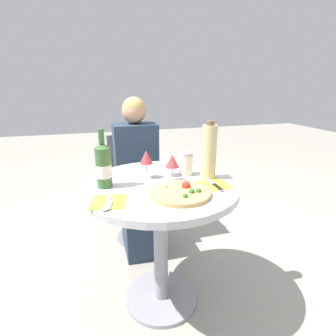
# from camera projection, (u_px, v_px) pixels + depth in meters

# --- Properties ---
(ground_plane) EXTENTS (12.00, 12.00, 0.00)m
(ground_plane) POSITION_uv_depth(u_px,v_px,m) (161.00, 298.00, 1.62)
(ground_plane) COLOR gray
(ground_plane) RESTS_ON ground
(dining_table) EXTENTS (0.82, 0.82, 0.76)m
(dining_table) POSITION_uv_depth(u_px,v_px,m) (161.00, 212.00, 1.44)
(dining_table) COLOR gray
(dining_table) RESTS_ON ground_plane
(chair_behind_diner) EXTENTS (0.41, 0.41, 0.86)m
(chair_behind_diner) POSITION_uv_depth(u_px,v_px,m) (136.00, 188.00, 2.20)
(chair_behind_diner) COLOR slate
(chair_behind_diner) RESTS_ON ground_plane
(seated_diner) EXTENTS (0.33, 0.48, 1.17)m
(seated_diner) POSITION_uv_depth(u_px,v_px,m) (138.00, 183.00, 2.03)
(seated_diner) COLOR #28384C
(seated_diner) RESTS_ON ground_plane
(pizza_large) EXTENTS (0.29, 0.29, 0.05)m
(pizza_large) POSITION_uv_depth(u_px,v_px,m) (180.00, 192.00, 1.24)
(pizza_large) COLOR tan
(pizza_large) RESTS_ON dining_table
(wine_bottle) EXTENTS (0.08, 0.08, 0.30)m
(wine_bottle) POSITION_uv_depth(u_px,v_px,m) (103.00, 165.00, 1.30)
(wine_bottle) COLOR #38602D
(wine_bottle) RESTS_ON dining_table
(tall_carafe) EXTENTS (0.08, 0.08, 0.32)m
(tall_carafe) POSITION_uv_depth(u_px,v_px,m) (208.00, 152.00, 1.41)
(tall_carafe) COLOR tan
(tall_carafe) RESTS_ON dining_table
(sugar_shaker) EXTENTS (0.08, 0.08, 0.13)m
(sugar_shaker) POSITION_uv_depth(u_px,v_px,m) (186.00, 164.00, 1.49)
(sugar_shaker) COLOR silver
(sugar_shaker) RESTS_ON dining_table
(wine_glass_back_left) EXTENTS (0.07, 0.07, 0.16)m
(wine_glass_back_left) POSITION_uv_depth(u_px,v_px,m) (146.00, 158.00, 1.42)
(wine_glass_back_left) COLOR silver
(wine_glass_back_left) RESTS_ON dining_table
(wine_glass_front_right) EXTENTS (0.07, 0.07, 0.14)m
(wine_glass_front_right) POSITION_uv_depth(u_px,v_px,m) (172.00, 162.00, 1.38)
(wine_glass_front_right) COLOR silver
(wine_glass_front_right) RESTS_ON dining_table
(wine_glass_back_right) EXTENTS (0.08, 0.08, 0.16)m
(wine_glass_back_right) POSITION_uv_depth(u_px,v_px,m) (168.00, 156.00, 1.46)
(wine_glass_back_right) COLOR silver
(wine_glass_back_right) RESTS_ON dining_table
(place_setting_left) EXTENTS (0.18, 0.19, 0.01)m
(place_setting_left) POSITION_uv_depth(u_px,v_px,m) (108.00, 202.00, 1.16)
(place_setting_left) COLOR yellow
(place_setting_left) RESTS_ON dining_table
(place_setting_right) EXTENTS (0.15, 0.19, 0.01)m
(place_setting_right) POSITION_uv_depth(u_px,v_px,m) (214.00, 185.00, 1.35)
(place_setting_right) COLOR yellow
(place_setting_right) RESTS_ON dining_table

